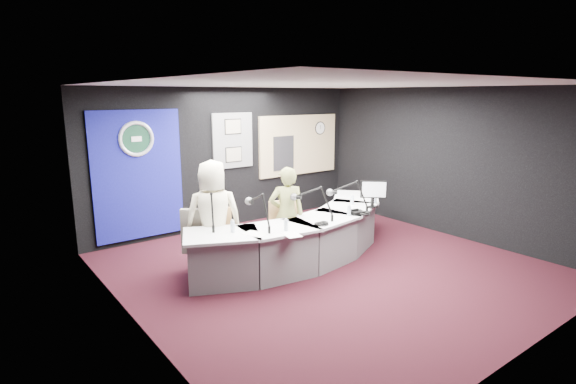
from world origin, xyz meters
TOP-DOWN VIEW (x-y plane):
  - ground at (0.00, 0.00)m, footprint 6.00×6.00m
  - ceiling at (0.00, 0.00)m, footprint 6.00×6.00m
  - wall_back at (0.00, 3.00)m, footprint 6.00×0.02m
  - wall_front at (0.00, -3.00)m, footprint 6.00×0.02m
  - wall_left at (-3.00, 0.00)m, footprint 0.02×6.00m
  - wall_right at (3.00, 0.00)m, footprint 0.02×6.00m
  - broadcast_desk at (-0.05, 0.55)m, footprint 4.50×1.90m
  - backdrop_panel at (-1.90, 2.97)m, footprint 1.60×0.05m
  - agency_seal at (-1.90, 2.93)m, footprint 0.63×0.07m
  - seal_center at (-1.90, 2.94)m, footprint 0.48×0.01m
  - pinboard at (0.05, 2.97)m, footprint 0.90×0.04m
  - framed_photo_upper at (0.05, 2.94)m, footprint 0.34×0.02m
  - framed_photo_lower at (0.05, 2.94)m, footprint 0.34×0.02m
  - booth_window_frame at (1.75, 2.97)m, footprint 2.12×0.06m
  - booth_glow at (1.75, 2.96)m, footprint 2.00×0.02m
  - equipment_rack at (1.30, 2.94)m, footprint 0.55×0.02m
  - wall_clock at (2.35, 2.94)m, footprint 0.28×0.01m
  - armchair_left at (-1.49, 0.94)m, footprint 0.67×0.67m
  - armchair_right at (-0.34, 0.65)m, footprint 0.73×0.73m
  - draped_jacket at (-1.66, 1.14)m, footprint 0.46×0.38m
  - person_man at (-1.49, 0.94)m, footprint 0.99×0.84m
  - person_woman at (-0.34, 0.65)m, footprint 0.67×0.58m
  - computer_monitor at (1.17, 0.20)m, footprint 0.35×0.33m
  - desk_phone at (0.65, 0.05)m, footprint 0.26×0.23m
  - headphones_near at (0.73, -0.02)m, footprint 0.23×0.23m
  - headphones_far at (-0.22, -0.05)m, footprint 0.24×0.24m
  - paper_stack at (-1.26, 0.16)m, footprint 0.33×0.38m
  - notepad at (-0.88, -0.18)m, footprint 0.26×0.33m
  - boom_mic_a at (-1.57, 0.86)m, footprint 0.37×0.69m
  - boom_mic_b at (-1.06, 0.37)m, footprint 0.18×0.74m
  - boom_mic_c at (-0.14, 0.24)m, footprint 0.47×0.63m
  - boom_mic_d at (0.60, 0.21)m, footprint 0.62×0.49m
  - water_bottles at (-0.00, 0.30)m, footprint 2.98×0.61m

SIDE VIEW (x-z plane):
  - ground at x=0.00m, z-range 0.00..0.00m
  - broadcast_desk at x=-0.05m, z-range 0.00..0.75m
  - armchair_left at x=-1.49m, z-range 0.00..0.86m
  - armchair_right at x=-0.34m, z-range 0.00..1.01m
  - draped_jacket at x=-1.66m, z-range 0.27..0.97m
  - paper_stack at x=-1.26m, z-range 0.75..0.75m
  - notepad at x=-0.88m, z-range 0.75..0.75m
  - headphones_near at x=0.73m, z-range 0.75..0.79m
  - headphones_far at x=-0.22m, z-range 0.75..0.79m
  - person_woman at x=-0.34m, z-range 0.00..1.55m
  - desk_phone at x=0.65m, z-range 0.75..0.80m
  - water_bottles at x=0.00m, z-range 0.75..0.93m
  - person_man at x=-1.49m, z-range 0.00..1.72m
  - boom_mic_a at x=-1.57m, z-range 0.75..1.35m
  - boom_mic_b at x=-1.06m, z-range 0.75..1.35m
  - boom_mic_c at x=-0.14m, z-range 0.75..1.35m
  - boom_mic_d at x=0.60m, z-range 0.75..1.35m
  - computer_monitor at x=1.17m, z-range 0.91..1.23m
  - backdrop_panel at x=-1.90m, z-range 0.10..2.40m
  - wall_back at x=0.00m, z-range 0.00..2.80m
  - wall_front at x=0.00m, z-range 0.00..2.80m
  - wall_left at x=-3.00m, z-range 0.00..2.80m
  - wall_right at x=3.00m, z-range 0.00..2.80m
  - equipment_rack at x=1.30m, z-range 1.03..1.78m
  - framed_photo_lower at x=0.05m, z-range 1.33..1.60m
  - booth_window_frame at x=1.75m, z-range 0.89..2.21m
  - booth_glow at x=1.75m, z-range 0.95..2.15m
  - pinboard at x=0.05m, z-range 1.20..2.30m
  - agency_seal at x=-1.90m, z-range 1.58..2.21m
  - seal_center at x=-1.90m, z-range 1.66..2.14m
  - wall_clock at x=2.35m, z-range 1.76..2.04m
  - framed_photo_upper at x=0.05m, z-range 1.89..2.17m
  - ceiling at x=0.00m, z-range 2.79..2.81m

